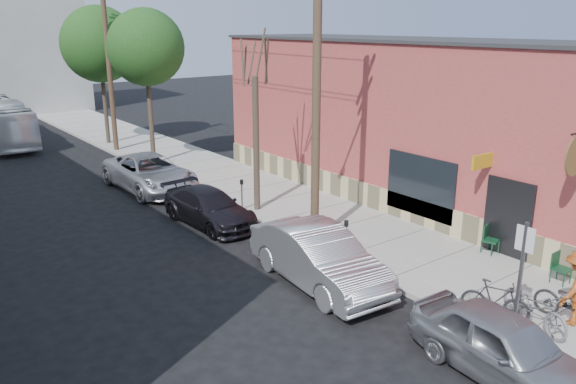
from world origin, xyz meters
TOP-DOWN VIEW (x-y plane):
  - ground at (0.00, 0.00)m, footprint 120.00×120.00m
  - sidewalk at (4.25, 11.00)m, footprint 4.50×58.00m
  - cafe_building at (8.99, 4.99)m, footprint 6.60×20.20m
  - sign_post at (2.35, -3.84)m, footprint 0.07×0.45m
  - parking_meter_near at (2.25, 1.84)m, footprint 0.14×0.14m
  - parking_meter_far at (2.25, 7.74)m, footprint 0.14×0.14m
  - utility_pole_near at (2.39, 3.58)m, footprint 3.57×0.28m
  - utility_pole_far at (2.45, 21.41)m, footprint 1.80×0.28m
  - tree_bare at (2.80, 7.51)m, footprint 0.24×0.24m
  - tree_leafy_mid at (2.80, 17.07)m, footprint 3.80×3.80m
  - tree_leafy_far at (2.80, 23.58)m, footprint 4.42×4.42m
  - patio_chair_a at (6.18, -0.67)m, footprint 0.62×0.62m
  - patio_chair_b at (5.85, -3.14)m, footprint 0.51×0.51m
  - cyclist_bike at (3.94, -4.44)m, footprint 0.85×2.00m
  - parked_bike_a at (2.64, -3.13)m, footprint 1.08×1.71m
  - parked_bike_b at (3.04, -3.94)m, footprint 1.26×2.16m
  - car_0 at (0.80, -4.53)m, footprint 2.05×4.41m
  - car_1 at (0.60, 1.23)m, footprint 2.23×5.18m
  - car_2 at (0.64, 7.49)m, footprint 2.08×4.58m
  - car_3 at (0.80, 13.03)m, footprint 2.69×5.65m
  - bus at (-2.11, 27.88)m, footprint 2.64×9.67m

SIDE VIEW (x-z plane):
  - ground at x=0.00m, z-range 0.00..0.00m
  - sidewalk at x=4.25m, z-range 0.00..0.15m
  - patio_chair_a at x=6.18m, z-range 0.15..1.03m
  - patio_chair_b at x=5.85m, z-range 0.15..1.03m
  - parked_bike_a at x=2.64m, z-range 0.15..1.15m
  - car_2 at x=0.64m, z-range 0.00..1.30m
  - cyclist_bike at x=3.94m, z-range 0.15..1.17m
  - parked_bike_b at x=3.04m, z-range 0.15..1.22m
  - car_0 at x=0.80m, z-range 0.00..1.46m
  - car_3 at x=0.80m, z-range 0.00..1.56m
  - car_1 at x=0.60m, z-range 0.00..1.66m
  - parking_meter_near at x=2.25m, z-range 0.36..1.60m
  - parking_meter_far at x=2.25m, z-range 0.36..1.60m
  - bus at x=-2.11m, z-range 0.00..2.67m
  - sign_post at x=2.35m, z-range 0.43..3.23m
  - tree_bare at x=2.80m, z-range 0.15..5.31m
  - cafe_building at x=8.99m, z-range 0.00..6.61m
  - utility_pole_far at x=2.45m, z-range 0.34..10.34m
  - utility_pole_near at x=2.39m, z-range 0.41..10.41m
  - tree_leafy_far at x=2.80m, z-range 1.96..10.01m
  - tree_leafy_mid at x=2.80m, z-range 2.12..9.91m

